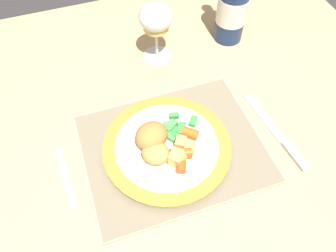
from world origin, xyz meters
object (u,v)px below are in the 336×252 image
Objects in this scene: dinner_plate at (167,147)px; table_knife at (280,137)px; wine_glass at (156,20)px; fork at (67,180)px; dining_table at (150,140)px.

dinner_plate reaches higher than table_knife.
dinner_plate is at bearing -104.08° from wine_glass.
fork is at bearing 179.71° from dinner_plate.
table_knife is at bearing -62.74° from wine_glass.
dining_table is 9.08× the size of fork.
fork is 0.66× the size of table_knife.
dining_table is 4.91× the size of dinner_plate.
fork reaches higher than dining_table.
dinner_plate is 0.20m from fork.
dining_table is at bearing 26.74° from fork.
wine_glass reaches higher than fork.
dinner_plate is 0.24m from table_knife.
wine_glass reaches higher than dinner_plate.
wine_glass is (0.27, 0.27, 0.10)m from fork.
wine_glass is (0.07, 0.27, 0.09)m from dinner_plate.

